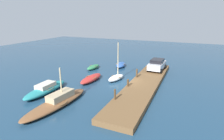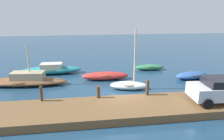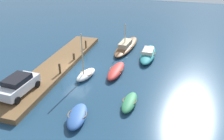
# 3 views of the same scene
# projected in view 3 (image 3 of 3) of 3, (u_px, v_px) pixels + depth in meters

# --- Properties ---
(ground_plane) EXTENTS (84.00, 84.00, 0.00)m
(ground_plane) POSITION_uv_depth(u_px,v_px,m) (76.00, 71.00, 25.45)
(ground_plane) COLOR navy
(dock_platform) EXTENTS (18.73, 3.27, 0.50)m
(dock_platform) POSITION_uv_depth(u_px,v_px,m) (56.00, 67.00, 25.91)
(dock_platform) COLOR brown
(dock_platform) RESTS_ON ground_plane
(rowboat_red) EXTENTS (4.39, 1.48, 0.70)m
(rowboat_red) POSITION_uv_depth(u_px,v_px,m) (116.00, 71.00, 24.82)
(rowboat_red) COLOR #B72D28
(rowboat_red) RESTS_ON ground_plane
(rowboat_blue) EXTENTS (3.43, 1.93, 0.64)m
(rowboat_blue) POSITION_uv_depth(u_px,v_px,m) (77.00, 116.00, 18.15)
(rowboat_blue) COLOR #2D569E
(rowboat_blue) RESTS_ON ground_plane
(dinghy_green) EXTENTS (3.18, 1.23, 0.58)m
(dinghy_green) POSITION_uv_depth(u_px,v_px,m) (129.00, 102.00, 19.84)
(dinghy_green) COLOR #2D7A4C
(dinghy_green) RESTS_ON ground_plane
(motorboat_teal) EXTENTS (5.94, 1.76, 1.06)m
(motorboat_teal) POSITION_uv_depth(u_px,v_px,m) (148.00, 54.00, 28.57)
(motorboat_teal) COLOR teal
(motorboat_teal) RESTS_ON ground_plane
(rowboat_white) EXTENTS (3.18, 1.68, 4.82)m
(rowboat_white) POSITION_uv_depth(u_px,v_px,m) (86.00, 74.00, 24.09)
(rowboat_white) COLOR white
(rowboat_white) RESTS_ON ground_plane
(sailboat_brown) EXTENTS (7.83, 2.54, 3.50)m
(sailboat_brown) POSITION_uv_depth(u_px,v_px,m) (126.00, 46.00, 31.02)
(sailboat_brown) COLOR brown
(sailboat_brown) RESTS_ON ground_plane
(mooring_post_west) EXTENTS (0.19, 0.19, 1.01)m
(mooring_post_west) POSITION_uv_depth(u_px,v_px,m) (86.00, 44.00, 29.85)
(mooring_post_west) COLOR #47331E
(mooring_post_west) RESTS_ON dock_platform
(mooring_post_mid_west) EXTENTS (0.24, 0.24, 0.80)m
(mooring_post_mid_west) POSITION_uv_depth(u_px,v_px,m) (74.00, 57.00, 26.74)
(mooring_post_mid_west) COLOR #47331E
(mooring_post_mid_west) RESTS_ON dock_platform
(mooring_post_mid_east) EXTENTS (0.22, 0.22, 1.08)m
(mooring_post_mid_east) POSITION_uv_depth(u_px,v_px,m) (60.00, 68.00, 23.77)
(mooring_post_mid_east) COLOR #47331E
(mooring_post_mid_east) RESTS_ON dock_platform
(parked_car) EXTENTS (4.05, 2.23, 1.59)m
(parked_car) POSITION_uv_depth(u_px,v_px,m) (18.00, 85.00, 20.35)
(parked_car) COLOR silver
(parked_car) RESTS_ON dock_platform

